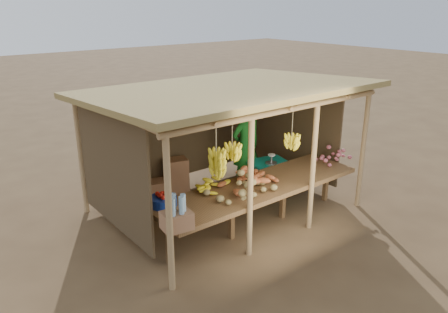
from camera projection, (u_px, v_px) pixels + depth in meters
ground at (224, 208)px, 8.33m from camera, size 60.00×60.00×0.00m
stall_structure at (221, 111)px, 7.65m from camera, size 4.70×3.50×2.43m
counter at (259, 188)px, 7.38m from camera, size 3.90×1.05×0.80m
potato_heap at (241, 184)px, 6.95m from camera, size 1.19×0.79×0.37m
sweet_potato_heap at (249, 176)px, 7.24m from camera, size 1.13×0.73×0.36m
onion_heap at (332, 153)px, 8.41m from camera, size 0.97×0.75×0.36m
banana_pile at (214, 179)px, 7.14m from camera, size 0.71×0.58×0.35m
tomato_basin at (163, 200)px, 6.59m from camera, size 0.41×0.41×0.22m
bottle_box at (177, 216)px, 5.88m from camera, size 0.44×0.37×0.50m
vendor at (246, 146)px, 8.94m from camera, size 0.70×0.49×1.85m
tarp_crate at (269, 177)px, 8.86m from camera, size 0.88×0.80×0.90m
carton_stack at (170, 180)px, 8.84m from camera, size 1.01×0.45×0.71m
burlap_sacks at (131, 195)px, 8.36m from camera, size 0.74×0.39×0.52m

